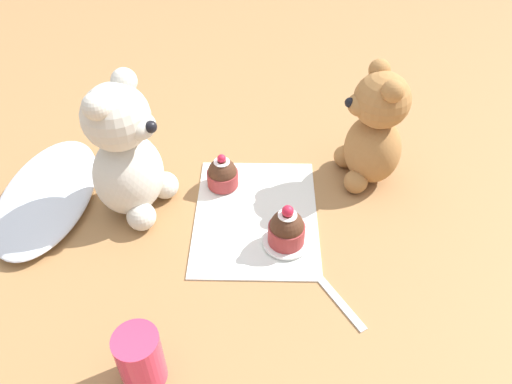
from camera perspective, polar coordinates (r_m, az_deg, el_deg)
ground_plane at (r=0.85m, az=0.00°, el=-2.76°), size 4.00×4.00×0.00m
knitted_placemat at (r=0.85m, az=0.00°, el=-2.62°), size 0.28×0.21×0.01m
tulle_cloth at (r=0.94m, az=-22.76°, el=-0.25°), size 0.30×0.16×0.03m
teddy_bear_cream at (r=0.82m, az=-14.61°, el=4.16°), size 0.15×0.15×0.24m
teddy_bear_tan at (r=0.89m, az=13.33°, el=6.78°), size 0.12×0.12×0.22m
cupcake_near_cream_bear at (r=0.89m, az=-3.85°, el=2.04°), size 0.06×0.06×0.07m
saucer_plate at (r=0.80m, az=3.43°, el=-5.65°), size 0.07×0.07×0.01m
cupcake_near_tan_bear at (r=0.78m, az=3.52°, el=-4.22°), size 0.06×0.06×0.08m
juice_glass at (r=0.66m, az=-13.08°, el=-18.03°), size 0.06×0.06×0.09m
teaspoon at (r=0.75m, az=9.25°, el=-11.89°), size 0.11×0.07×0.01m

